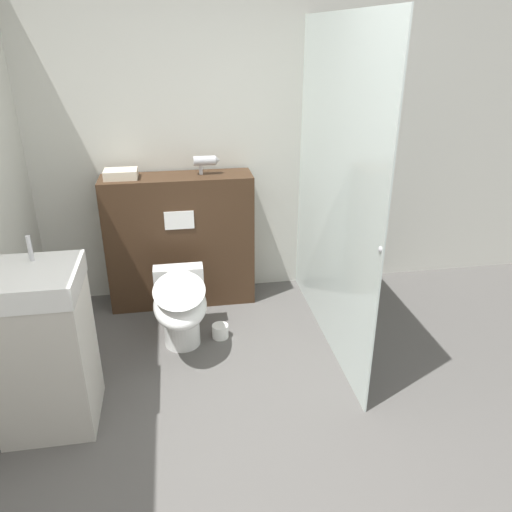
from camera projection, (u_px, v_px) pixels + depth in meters
The scene contains 8 objects.
wall_back at pixel (202, 144), 3.90m from camera, with size 8.00×0.06×2.50m.
partition_panel at pixel (181, 241), 3.97m from camera, with size 1.15×0.32×1.06m.
shower_glass at pixel (333, 193), 3.28m from camera, with size 0.04×1.73×2.17m.
toilet at pixel (180, 306), 3.42m from camera, with size 0.36×0.69×0.51m.
sink_vanity at pixel (43, 349), 2.71m from camera, with size 0.50×0.47×1.09m.
hair_drier at pixel (206, 161), 3.75m from camera, with size 0.20×0.07×0.14m.
folded_towel at pixel (121, 174), 3.67m from camera, with size 0.24×0.17×0.07m.
spare_toilet_roll at pixel (220, 331), 3.65m from camera, with size 0.12×0.12×0.10m.
Camera 1 is at (-0.22, -1.61, 2.06)m, focal length 35.00 mm.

